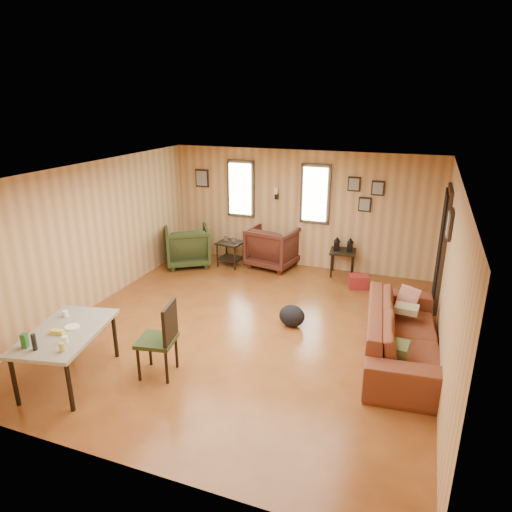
{
  "coord_description": "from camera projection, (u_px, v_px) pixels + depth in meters",
  "views": [
    {
      "loc": [
        2.33,
        -5.83,
        3.38
      ],
      "look_at": [
        0.0,
        0.4,
        1.05
      ],
      "focal_mm": 32.0,
      "sensor_mm": 36.0,
      "label": 1
    }
  ],
  "objects": [
    {
      "name": "recliner_green",
      "position": [
        187.0,
        244.0,
        9.57
      ],
      "size": [
        1.19,
        1.18,
        0.91
      ],
      "primitive_type": "imported",
      "rotation": [
        0.0,
        0.0,
        -2.56
      ],
      "color": "#293518",
      "rests_on": "ground"
    },
    {
      "name": "backpack",
      "position": [
        292.0,
        316.0,
        7.05
      ],
      "size": [
        0.48,
        0.41,
        0.35
      ],
      "rotation": [
        0.0,
        0.0,
        0.31
      ],
      "color": "black",
      "rests_on": "ground"
    },
    {
      "name": "sofa_pillows",
      "position": [
        400.0,
        323.0,
        6.15
      ],
      "size": [
        0.49,
        1.67,
        0.34
      ],
      "rotation": [
        0.0,
        0.0,
        -0.09
      ],
      "color": "#49522D",
      "rests_on": "sofa"
    },
    {
      "name": "recliner_brown",
      "position": [
        273.0,
        245.0,
        9.47
      ],
      "size": [
        1.05,
        1.0,
        0.94
      ],
      "primitive_type": "imported",
      "rotation": [
        0.0,
        0.0,
        2.96
      ],
      "color": "#441E14",
      "rests_on": "ground"
    },
    {
      "name": "end_table",
      "position": [
        230.0,
        249.0,
        9.54
      ],
      "size": [
        0.56,
        0.52,
        0.64
      ],
      "rotation": [
        0.0,
        0.0,
        -0.13
      ],
      "color": "black",
      "rests_on": "ground"
    },
    {
      "name": "side_table",
      "position": [
        343.0,
        249.0,
        8.98
      ],
      "size": [
        0.54,
        0.54,
        0.79
      ],
      "rotation": [
        0.0,
        0.0,
        0.1
      ],
      "color": "black",
      "rests_on": "ground"
    },
    {
      "name": "cooler",
      "position": [
        358.0,
        282.0,
        8.48
      ],
      "size": [
        0.41,
        0.34,
        0.25
      ],
      "rotation": [
        0.0,
        0.0,
        0.29
      ],
      "color": "maroon",
      "rests_on": "ground"
    },
    {
      "name": "sofa",
      "position": [
        404.0,
        325.0,
        6.12
      ],
      "size": [
        0.94,
        2.49,
        0.95
      ],
      "primitive_type": "imported",
      "rotation": [
        0.0,
        0.0,
        1.67
      ],
      "color": "brown",
      "rests_on": "ground"
    },
    {
      "name": "dining_chair",
      "position": [
        162.0,
        336.0,
        5.69
      ],
      "size": [
        0.53,
        0.53,
        1.0
      ],
      "rotation": [
        0.0,
        0.0,
        0.18
      ],
      "color": "#293518",
      "rests_on": "ground"
    },
    {
      "name": "room",
      "position": [
        264.0,
        250.0,
        6.83
      ],
      "size": [
        5.54,
        6.04,
        2.44
      ],
      "color": "brown",
      "rests_on": "ground"
    },
    {
      "name": "dining_table",
      "position": [
        65.0,
        335.0,
        5.57
      ],
      "size": [
        1.06,
        1.47,
        0.88
      ],
      "rotation": [
        0.0,
        0.0,
        0.21
      ],
      "color": "gray",
      "rests_on": "ground"
    }
  ]
}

